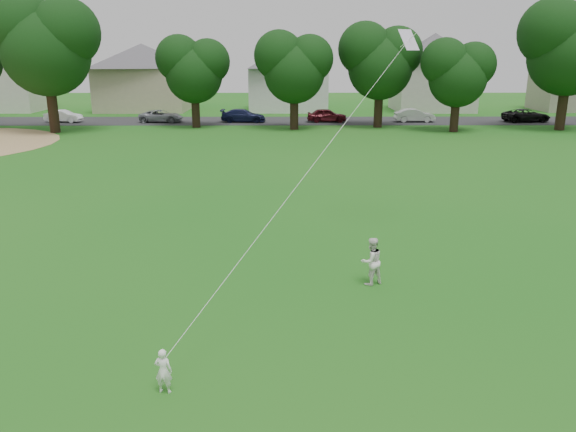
{
  "coord_description": "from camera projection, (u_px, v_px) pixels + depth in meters",
  "views": [
    {
      "loc": [
        -0.46,
        -11.76,
        6.34
      ],
      "look_at": [
        -0.37,
        2.0,
        2.3
      ],
      "focal_mm": 35.0,
      "sensor_mm": 36.0,
      "label": 1
    }
  ],
  "objects": [
    {
      "name": "street",
      "position": [
        289.0,
        121.0,
        53.36
      ],
      "size": [
        90.0,
        7.0,
        0.01
      ],
      "primitive_type": "cube",
      "color": "#2D2D30",
      "rests_on": "ground"
    },
    {
      "name": "tree_row",
      "position": [
        305.0,
        52.0,
        45.35
      ],
      "size": [
        80.62,
        9.29,
        11.18
      ],
      "color": "black",
      "rests_on": "ground"
    },
    {
      "name": "older_boy",
      "position": [
        371.0,
        261.0,
        15.73
      ],
      "size": [
        0.83,
        0.77,
        1.38
      ],
      "primitive_type": "imported",
      "rotation": [
        0.0,
        0.0,
        3.61
      ],
      "color": "white",
      "rests_on": "ground"
    },
    {
      "name": "parked_cars",
      "position": [
        350.0,
        116.0,
        52.28
      ],
      "size": [
        70.71,
        2.37,
        1.26
      ],
      "color": "black",
      "rests_on": "ground"
    },
    {
      "name": "house_row",
      "position": [
        266.0,
        68.0,
        61.63
      ],
      "size": [
        76.5,
        13.76,
        9.93
      ],
      "color": "silver",
      "rests_on": "ground"
    },
    {
      "name": "toddler",
      "position": [
        163.0,
        371.0,
        10.74
      ],
      "size": [
        0.36,
        0.26,
        0.93
      ],
      "primitive_type": "imported",
      "rotation": [
        0.0,
        0.0,
        3.02
      ],
      "color": "white",
      "rests_on": "ground"
    },
    {
      "name": "kite",
      "position": [
        321.0,
        155.0,
        14.92
      ],
      "size": [
        3.77,
        5.73,
        13.86
      ],
      "color": "white",
      "rests_on": "ground"
    },
    {
      "name": "ground",
      "position": [
        304.0,
        335.0,
        13.07
      ],
      "size": [
        160.0,
        160.0,
        0.0
      ],
      "primitive_type": "plane",
      "color": "#176216",
      "rests_on": "ground"
    }
  ]
}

